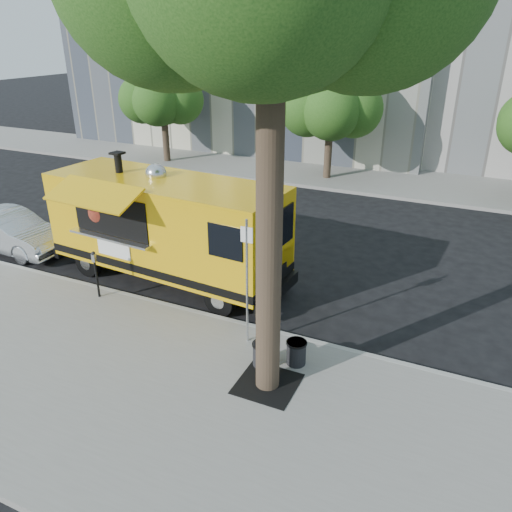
% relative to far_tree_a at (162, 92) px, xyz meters
% --- Properties ---
extents(ground, '(120.00, 120.00, 0.00)m').
position_rel_far_tree_a_xyz_m(ground, '(10.00, -12.30, -3.78)').
color(ground, black).
rests_on(ground, ground).
extents(sidewalk, '(60.00, 6.00, 0.15)m').
position_rel_far_tree_a_xyz_m(sidewalk, '(10.00, -16.30, -3.70)').
color(sidewalk, gray).
rests_on(sidewalk, ground).
extents(curb, '(60.00, 0.14, 0.16)m').
position_rel_far_tree_a_xyz_m(curb, '(10.00, -13.23, -3.70)').
color(curb, '#999993').
rests_on(curb, ground).
extents(far_sidewalk, '(60.00, 5.00, 0.15)m').
position_rel_far_tree_a_xyz_m(far_sidewalk, '(10.00, 1.20, -3.70)').
color(far_sidewalk, gray).
rests_on(far_sidewalk, ground).
extents(tree_well, '(1.20, 1.20, 0.02)m').
position_rel_far_tree_a_xyz_m(tree_well, '(12.60, -15.10, -3.62)').
color(tree_well, black).
rests_on(tree_well, sidewalk).
extents(far_tree_a, '(3.42, 3.42, 5.36)m').
position_rel_far_tree_a_xyz_m(far_tree_a, '(0.00, 0.00, 0.00)').
color(far_tree_a, '#33261C').
rests_on(far_tree_a, far_sidewalk).
extents(far_tree_b, '(3.60, 3.60, 5.50)m').
position_rel_far_tree_a_xyz_m(far_tree_b, '(9.00, 0.40, 0.06)').
color(far_tree_b, '#33261C').
rests_on(far_tree_b, far_sidewalk).
extents(sign_post, '(0.28, 0.06, 3.00)m').
position_rel_far_tree_a_xyz_m(sign_post, '(11.55, -13.85, -1.93)').
color(sign_post, silver).
rests_on(sign_post, sidewalk).
extents(parking_meter, '(0.11, 0.11, 1.33)m').
position_rel_far_tree_a_xyz_m(parking_meter, '(7.00, -13.65, -2.79)').
color(parking_meter, black).
rests_on(parking_meter, sidewalk).
extents(food_truck, '(7.38, 3.61, 3.58)m').
position_rel_far_tree_a_xyz_m(food_truck, '(7.96, -11.73, -2.09)').
color(food_truck, '#F2B50C').
rests_on(food_truck, ground).
extents(sedan, '(4.12, 1.54, 1.35)m').
position_rel_far_tree_a_xyz_m(sedan, '(2.06, -12.15, -3.10)').
color(sedan, silver).
rests_on(sedan, ground).
extents(trash_bin_left, '(0.45, 0.45, 0.55)m').
position_rel_far_tree_a_xyz_m(trash_bin_left, '(12.25, -14.55, -3.33)').
color(trash_bin_left, black).
rests_on(trash_bin_left, sidewalk).
extents(trash_bin_right, '(0.45, 0.45, 0.54)m').
position_rel_far_tree_a_xyz_m(trash_bin_right, '(12.88, -14.19, -3.33)').
color(trash_bin_right, black).
rests_on(trash_bin_right, sidewalk).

